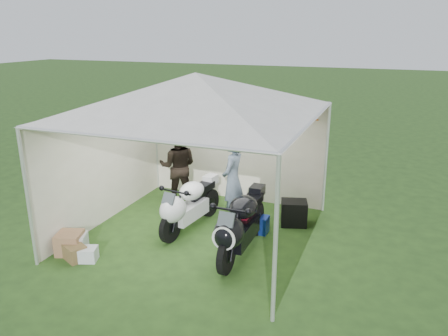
{
  "coord_description": "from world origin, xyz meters",
  "views": [
    {
      "loc": [
        3.2,
        -6.8,
        3.68
      ],
      "look_at": [
        0.39,
        0.35,
        1.25
      ],
      "focal_mm": 35.0,
      "sensor_mm": 36.0,
      "label": 1
    }
  ],
  "objects": [
    {
      "name": "motorcycle_black",
      "position": [
        1.0,
        -0.48,
        0.58
      ],
      "size": [
        0.48,
        2.11,
        1.04
      ],
      "rotation": [
        0.0,
        0.0,
        -0.0
      ],
      "color": "black",
      "rests_on": "ground"
    },
    {
      "name": "canopy_tent",
      "position": [
        -0.0,
        0.03,
        2.58
      ],
      "size": [
        5.66,
        5.66,
        3.0
      ],
      "color": "silver",
      "rests_on": "ground"
    },
    {
      "name": "person_blue_jacket",
      "position": [
        0.42,
        0.74,
        0.88
      ],
      "size": [
        0.43,
        0.65,
        1.75
      ],
      "primitive_type": "imported",
      "rotation": [
        0.0,
        0.0,
        -1.59
      ],
      "color": "slate",
      "rests_on": "ground"
    },
    {
      "name": "crate_1",
      "position": [
        -1.75,
        -1.48,
        0.19
      ],
      "size": [
        0.53,
        0.53,
        0.37
      ],
      "primitive_type": "cube",
      "rotation": [
        0.0,
        0.0,
        0.32
      ],
      "color": "#906746",
      "rests_on": "ground"
    },
    {
      "name": "crate_2",
      "position": [
        -1.3,
        -1.59,
        0.12
      ],
      "size": [
        0.39,
        0.36,
        0.23
      ],
      "primitive_type": "cube",
      "rotation": [
        0.0,
        0.0,
        0.36
      ],
      "color": "silver",
      "rests_on": "ground"
    },
    {
      "name": "paddock_stand",
      "position": [
        1.0,
        0.48,
        0.16
      ],
      "size": [
        0.44,
        0.27,
        0.33
      ],
      "primitive_type": "cube",
      "rotation": [
        0.0,
        0.0,
        -0.0
      ],
      "color": "#1736BB",
      "rests_on": "ground"
    },
    {
      "name": "crate_3",
      "position": [
        -1.53,
        -1.64,
        0.13
      ],
      "size": [
        0.48,
        0.42,
        0.26
      ],
      "primitive_type": "cube",
      "rotation": [
        0.0,
        0.0,
        -0.44
      ],
      "color": "brown",
      "rests_on": "ground"
    },
    {
      "name": "motorcycle_white",
      "position": [
        -0.25,
        0.09,
        0.53
      ],
      "size": [
        0.59,
        1.93,
        0.95
      ],
      "rotation": [
        0.0,
        0.0,
        -0.13
      ],
      "color": "black",
      "rests_on": "ground"
    },
    {
      "name": "crate_0",
      "position": [
        -1.75,
        -1.41,
        0.15
      ],
      "size": [
        0.56,
        0.51,
        0.3
      ],
      "primitive_type": "cube",
      "rotation": [
        0.0,
        0.0,
        0.41
      ],
      "color": "silver",
      "rests_on": "ground"
    },
    {
      "name": "equipment_box",
      "position": [
        1.58,
        1.07,
        0.25
      ],
      "size": [
        0.59,
        0.52,
        0.5
      ],
      "primitive_type": "cube",
      "rotation": [
        0.0,
        0.0,
        0.28
      ],
      "color": "black",
      "rests_on": "ground"
    },
    {
      "name": "ground",
      "position": [
        0.0,
        0.0,
        0.0
      ],
      "size": [
        80.0,
        80.0,
        0.0
      ],
      "primitive_type": "plane",
      "color": "#264419",
      "rests_on": "ground"
    },
    {
      "name": "person_dark_jacket",
      "position": [
        -1.05,
        1.25,
        0.85
      ],
      "size": [
        0.99,
        0.88,
        1.71
      ],
      "primitive_type": "imported",
      "rotation": [
        0.0,
        0.0,
        3.47
      ],
      "color": "black",
      "rests_on": "ground"
    }
  ]
}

